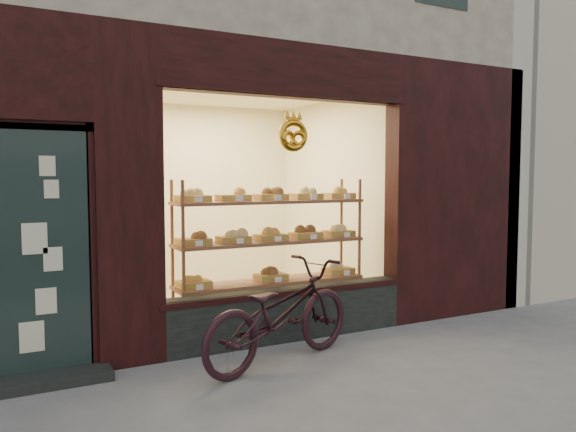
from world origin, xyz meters
TOP-DOWN VIEW (x-y plane):
  - ground at (0.00, 0.00)m, footprint 90.00×90.00m
  - neighbor_right at (9.60, 5.50)m, footprint 12.00×7.00m
  - display_shelf at (0.45, 2.55)m, footprint 2.20×0.45m
  - bicycle at (0.02, 1.48)m, footprint 1.91×1.15m

SIDE VIEW (x-z plane):
  - ground at x=0.00m, z-range 0.00..0.00m
  - bicycle at x=0.02m, z-range 0.00..0.95m
  - display_shelf at x=0.45m, z-range 0.04..1.74m
  - neighbor_right at x=9.60m, z-range 0.00..9.00m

